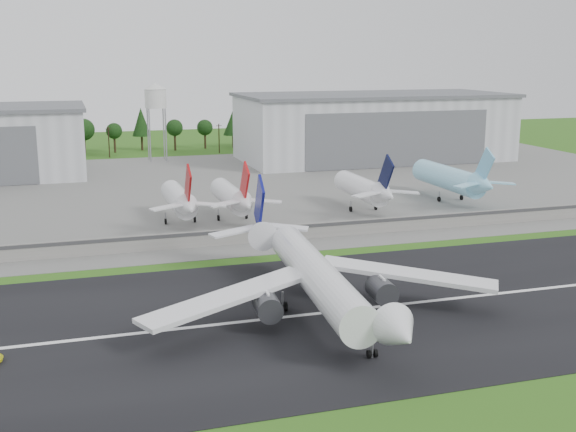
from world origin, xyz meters
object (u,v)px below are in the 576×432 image
object	(u,v)px
parked_jet_navy	(366,189)
parked_jet_red_a	(181,200)
parked_jet_red_b	(233,197)
parked_jet_skyblue	(454,179)
main_airliner	(318,285)

from	to	relation	value
parked_jet_navy	parked_jet_red_a	bearing A→B (deg)	-179.97
parked_jet_red_b	parked_jet_skyblue	world-z (taller)	parked_jet_skyblue
main_airliner	parked_jet_red_a	bearing A→B (deg)	-76.09
parked_jet_red_b	parked_jet_skyblue	xyz separation A→B (m)	(62.79, 5.08, 0.51)
parked_jet_red_a	parked_jet_skyblue	world-z (taller)	parked_jet_skyblue
main_airliner	parked_jet_navy	distance (m)	76.43
parked_jet_red_a	parked_jet_navy	size ratio (longest dim) A/B	1.00
main_airliner	parked_jet_red_a	world-z (taller)	main_airliner
parked_jet_red_b	main_airliner	bearing A→B (deg)	-91.83
parked_jet_red_a	parked_jet_skyblue	bearing A→B (deg)	3.85
parked_jet_navy	parked_jet_skyblue	size ratio (longest dim) A/B	0.84
parked_jet_red_a	parked_jet_navy	xyz separation A→B (m)	(47.44, 0.03, 0.14)
main_airliner	parked_jet_skyblue	distance (m)	97.00
main_airliner	parked_jet_red_b	world-z (taller)	main_airliner
parked_jet_navy	parked_jet_skyblue	xyz separation A→B (m)	(28.15, 5.06, 0.35)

